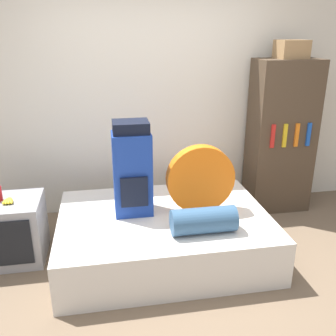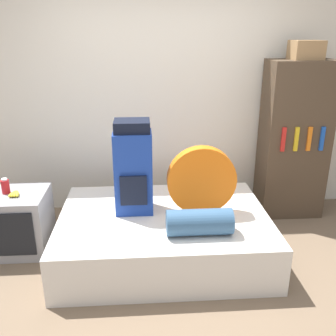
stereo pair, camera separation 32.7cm
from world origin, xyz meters
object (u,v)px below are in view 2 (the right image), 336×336
sleeping_roll (199,222)px  canister (5,186)px  tent_bag (201,180)px  backpack (133,168)px  cardboard_box (306,50)px  television (16,222)px  bookshelf (294,141)px

sleeping_roll → canister: bearing=161.0°
tent_bag → backpack: bearing=173.7°
cardboard_box → backpack: bearing=-158.5°
television → cardboard_box: cardboard_box is taller
canister → cardboard_box: (2.96, 0.58, 1.17)m
television → tent_bag: bearing=-5.2°
sleeping_roll → bookshelf: (1.22, 1.17, 0.33)m
television → bookshelf: bookshelf is taller
tent_bag → cardboard_box: bearing=33.4°
backpack → canister: backpack is taller
cardboard_box → bookshelf: bearing=170.3°
backpack → bookshelf: bearing=21.7°
backpack → tent_bag: size_ratio=1.36×
television → canister: canister is taller
tent_bag → television: 1.81m
backpack → television: size_ratio=1.41×
sleeping_roll → cardboard_box: (1.23, 1.17, 1.29)m
sleeping_roll → bookshelf: bearing=43.9°
tent_bag → bookshelf: bookshelf is taller
sleeping_roll → cardboard_box: size_ratio=1.80×
sleeping_roll → television: 1.78m
tent_bag → canister: (-1.80, 0.19, -0.09)m
television → cardboard_box: size_ratio=2.03×
television → canister: size_ratio=4.15×
sleeping_roll → television: sleeping_roll is taller
television → bookshelf: 3.01m
sleeping_roll → cardboard_box: cardboard_box is taller
television → cardboard_box: bearing=11.8°
cardboard_box → canister: bearing=-169.0°
bookshelf → sleeping_roll: bearing=-136.1°
tent_bag → sleeping_roll: bearing=-100.3°
cardboard_box → television: bearing=-168.2°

